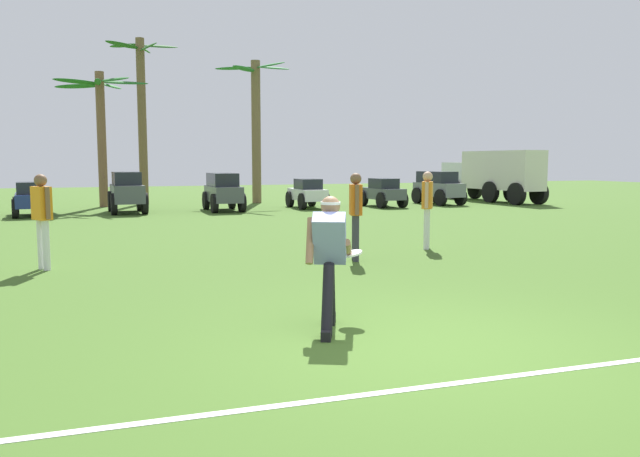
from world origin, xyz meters
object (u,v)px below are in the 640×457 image
Objects in this scene: parked_car_slot_d at (223,190)px; palm_tree_far_right at (256,122)px; box_truck at (493,173)px; frisbee_thrower at (330,254)px; teammate_midfield at (356,208)px; teammate_near_sideline at (427,202)px; palm_tree_left_of_centre at (101,123)px; parked_car_slot_g at (438,187)px; parked_car_slot_f at (383,192)px; frisbee_in_flight at (350,254)px; parked_car_slot_b at (31,199)px; palm_tree_right_of_centre at (142,110)px; parked_car_slot_e at (307,193)px; parked_car_slot_c at (127,191)px; teammate_deep at (42,212)px.

palm_tree_far_right is at bearing 59.07° from parked_car_slot_d.
box_truck is 1.01× the size of palm_tree_far_right.
teammate_midfield is (2.04, 4.03, 0.15)m from frisbee_thrower.
teammate_near_sideline is 0.30× the size of palm_tree_left_of_centre.
parked_car_slot_f is at bearing -169.67° from parked_car_slot_g.
frisbee_in_flight is 16.25m from parked_car_slot_b.
teammate_midfield is at bearing -117.93° from parked_car_slot_f.
palm_tree_right_of_centre is (-8.56, 4.87, 3.28)m from parked_car_slot_f.
teammate_near_sideline is 11.34m from parked_car_slot_e.
frisbee_thrower is 19.70m from palm_tree_left_of_centre.
box_truck is at bearing 50.27° from frisbee_in_flight.
parked_car_slot_d is at bearing 0.12° from parked_car_slot_b.
box_truck is (13.81, 16.61, 0.51)m from frisbee_in_flight.
teammate_midfield is 0.70× the size of parked_car_slot_f.
parked_car_slot_f is at bearing -43.19° from palm_tree_far_right.
palm_tree_left_of_centre is (-3.98, 3.46, 2.48)m from parked_car_slot_d.
box_truck is (12.14, 1.01, 0.51)m from parked_car_slot_d.
palm_tree_far_right is at bearing -13.30° from palm_tree_right_of_centre.
frisbee_in_flight is 17.31m from parked_car_slot_f.
teammate_near_sideline is at bearing -53.47° from parked_car_slot_b.
parked_car_slot_e is at bearing -178.79° from parked_car_slot_g.
parked_car_slot_c is at bearing 4.58° from parked_car_slot_b.
parked_car_slot_e is 0.37× the size of palm_tree_far_right.
parked_car_slot_e is 0.43× the size of palm_tree_left_of_centre.
parked_car_slot_f is 0.91× the size of parked_car_slot_g.
parked_car_slot_f is at bearing 62.92° from frisbee_in_flight.
palm_tree_left_of_centre is (-1.90, 19.46, 2.42)m from frisbee_thrower.
parked_car_slot_f is (4.29, 10.87, -0.38)m from teammate_near_sideline.
parked_car_slot_d is at bearing 82.61° from frisbee_thrower.
parked_car_slot_f is (2.96, -0.38, 0.00)m from parked_car_slot_e.
palm_tree_far_right is (-1.09, 3.42, 2.81)m from parked_car_slot_e.
palm_tree_left_of_centre is (-5.90, 14.53, 2.27)m from teammate_near_sideline.
parked_car_slot_d is (5.17, 11.05, -0.22)m from teammate_deep.
palm_tree_left_of_centre is (-12.94, 3.15, 2.48)m from parked_car_slot_g.
parked_car_slot_f is (6.21, -0.19, -0.16)m from parked_car_slot_d.
box_truck is (12.17, 12.97, 0.29)m from teammate_midfield.
teammate_deep reaches higher than frisbee_in_flight.
teammate_near_sideline is 11.69m from parked_car_slot_f.
palm_tree_right_of_centre reaches higher than parked_car_slot_f.
parked_car_slot_f is (9.48, -0.42, -0.18)m from parked_car_slot_c.
frisbee_thrower is 0.58× the size of parked_car_slot_d.
palm_tree_left_of_centre is (1.20, 14.51, 2.27)m from teammate_deep.
box_truck is (8.89, 0.82, 0.67)m from parked_car_slot_e.
teammate_near_sideline and teammate_midfield have the same top height.
parked_car_slot_f is 0.33× the size of palm_tree_right_of_centre.
parked_car_slot_d is at bearing -178.02° from parked_car_slot_g.
parked_car_slot_c is 0.40× the size of palm_tree_far_right.
parked_car_slot_e is (4.92, 15.79, -0.16)m from frisbee_in_flight.
palm_tree_right_of_centre is at bearing 105.21° from teammate_near_sideline.
box_truck is at bearing 5.25° from parked_car_slot_e.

